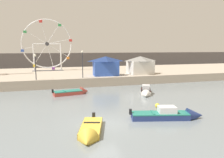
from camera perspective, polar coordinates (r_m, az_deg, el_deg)
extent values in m
plane|color=slate|center=(16.91, -2.18, -11.61)|extent=(240.00, 240.00, 0.00)
cube|color=tan|center=(41.50, -11.11, 0.98)|extent=(110.00, 20.19, 1.35)
cube|color=#564C47|center=(63.96, -13.19, 4.74)|extent=(140.00, 3.00, 4.40)
cube|color=silver|center=(27.90, 8.89, -3.22)|extent=(2.47, 3.60, 0.55)
cube|color=#B2231E|center=(27.86, 8.91, -2.75)|extent=(2.47, 3.57, 0.08)
cone|color=silver|center=(25.78, 8.96, -4.16)|extent=(1.37, 1.31, 1.07)
cube|color=black|center=(29.62, 8.87, -1.81)|extent=(0.30, 0.28, 0.44)
cube|color=silver|center=(27.37, 8.93, -2.20)|extent=(1.25, 1.32, 0.62)
cube|color=#B2231E|center=(28.27, 8.90, -2.45)|extent=(0.94, 0.55, 0.06)
cube|color=gold|center=(15.56, -5.50, -12.66)|extent=(2.36, 3.75, 0.39)
cube|color=black|center=(15.51, -5.51, -12.13)|extent=(2.37, 3.72, 0.08)
cone|color=gold|center=(13.53, -6.54, -15.97)|extent=(1.53, 1.31, 1.30)
cube|color=black|center=(17.20, -4.84, -9.54)|extent=(0.29, 0.26, 0.44)
cube|color=black|center=(15.89, -5.34, -11.35)|extent=(1.16, 0.50, 0.06)
cube|color=#B24238|center=(27.31, -11.60, -3.57)|extent=(3.63, 1.89, 0.51)
cube|color=#237566|center=(27.27, -11.61, -3.13)|extent=(3.60, 1.90, 0.08)
cone|color=#B24238|center=(27.91, -7.25, -3.22)|extent=(1.14, 1.41, 1.28)
cube|color=black|center=(26.85, -15.40, -3.10)|extent=(0.24, 0.27, 0.44)
cube|color=#237566|center=(27.15, -12.50, -3.05)|extent=(0.34, 1.15, 0.06)
cube|color=navy|center=(18.24, 12.50, -9.45)|extent=(4.79, 2.40, 0.52)
cube|color=#237566|center=(18.18, 12.53, -8.78)|extent=(4.75, 2.41, 0.08)
cone|color=navy|center=(19.18, 21.09, -8.94)|extent=(1.53, 1.49, 1.21)
cube|color=black|center=(17.69, 4.89, -8.58)|extent=(0.25, 0.28, 0.44)
cube|color=silver|center=(18.25, 14.32, -7.81)|extent=(1.60, 1.34, 0.52)
cube|color=#237566|center=(18.02, 10.74, -8.65)|extent=(0.43, 1.09, 0.06)
torus|color=silver|center=(43.94, -16.75, 8.86)|extent=(9.43, 0.24, 9.43)
cylinder|color=#38383D|center=(43.94, -16.75, 8.86)|extent=(0.70, 0.50, 0.70)
cylinder|color=silver|center=(44.04, -17.54, 11.75)|extent=(1.07, 0.08, 4.51)
cube|color=red|center=(44.23, -18.31, 14.26)|extent=(0.56, 0.48, 0.44)
cylinder|color=silver|center=(44.01, -19.39, 10.36)|extent=(3.92, 0.08, 2.54)
cube|color=#33934C|center=(44.19, -22.01, 11.46)|extent=(0.56, 0.48, 0.44)
cylinder|color=silver|center=(43.98, -19.68, 8.08)|extent=(4.51, 0.08, 1.07)
cube|color=#3356B7|center=(44.14, -22.56, 6.93)|extent=(0.56, 0.48, 0.44)
cylinder|color=silver|center=(43.96, -18.27, 6.27)|extent=(2.54, 0.08, 3.92)
cube|color=yellow|center=(44.11, -19.75, 3.32)|extent=(0.56, 0.48, 0.44)
cylinder|color=silver|center=(43.96, -15.98, 5.96)|extent=(1.07, 0.08, 4.51)
cube|color=purple|center=(44.12, -15.21, 2.71)|extent=(0.56, 0.48, 0.44)
cylinder|color=silver|center=(43.98, -14.14, 7.35)|extent=(3.92, 0.08, 2.54)
cube|color=orange|center=(44.15, -11.55, 5.46)|extent=(0.56, 0.48, 0.44)
cylinder|color=silver|center=(44.01, -13.82, 9.61)|extent=(4.51, 0.08, 1.07)
cube|color=red|center=(44.20, -10.88, 9.98)|extent=(0.56, 0.48, 0.44)
cylinder|color=silver|center=(44.04, -15.22, 11.44)|extent=(2.54, 0.08, 3.92)
cube|color=#33934C|center=(44.23, -13.66, 13.64)|extent=(0.56, 0.48, 0.44)
cylinder|color=silver|center=(44.03, -19.92, 5.33)|extent=(0.28, 0.28, 5.20)
cylinder|color=silver|center=(44.04, -13.31, 5.60)|extent=(0.28, 0.28, 5.20)
cylinder|color=silver|center=(43.94, -16.75, 8.86)|extent=(5.06, 0.18, 0.18)
cube|color=#4C4C51|center=(44.14, -16.48, 2.16)|extent=(5.86, 1.20, 0.08)
cube|color=#3356B7|center=(34.78, -1.64, 2.82)|extent=(4.10, 2.73, 2.30)
pyramid|color=navy|center=(34.67, -1.65, 5.34)|extent=(4.51, 3.00, 0.80)
cube|color=silver|center=(37.18, 7.45, 3.06)|extent=(3.99, 3.28, 2.26)
pyramid|color=gray|center=(37.08, 7.49, 5.38)|extent=(4.38, 3.61, 0.80)
cylinder|color=#2D2D33|center=(32.22, -7.77, 3.59)|extent=(0.12, 0.12, 3.72)
sphere|color=#F2EACC|center=(32.12, -7.84, 7.15)|extent=(0.32, 0.32, 0.32)
cylinder|color=#2D2D33|center=(31.61, -19.51, 2.68)|extent=(0.12, 0.12, 3.24)
sphere|color=#F2EACC|center=(31.50, -19.66, 5.87)|extent=(0.32, 0.32, 0.32)
sphere|color=yellow|center=(21.49, 11.87, -6.86)|extent=(0.44, 0.44, 0.44)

